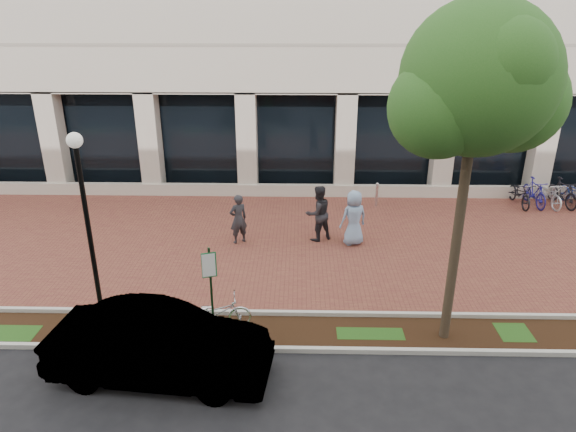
{
  "coord_description": "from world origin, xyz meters",
  "views": [
    {
      "loc": [
        0.15,
        -15.67,
        7.24
      ],
      "look_at": [
        -0.19,
        -0.8,
        1.24
      ],
      "focal_mm": 32.0,
      "sensor_mm": 36.0,
      "label": 1
    }
  ],
  "objects_px": {
    "pedestrian_right": "(354,218)",
    "bike_rack_cluster": "(562,193)",
    "locked_bicycle": "(216,313)",
    "street_tree": "(479,89)",
    "pedestrian_mid": "(318,213)",
    "lamppost": "(87,219)",
    "parking_sign": "(211,281)",
    "bollard": "(377,194)",
    "sedan_near_curb": "(160,346)",
    "pedestrian_left": "(238,219)"
  },
  "relations": [
    {
      "from": "bike_rack_cluster",
      "to": "bollard",
      "type": "bearing_deg",
      "value": 173.96
    },
    {
      "from": "street_tree",
      "to": "pedestrian_mid",
      "type": "relative_size",
      "value": 3.96
    },
    {
      "from": "lamppost",
      "to": "bike_rack_cluster",
      "type": "xyz_separation_m",
      "value": [
        15.36,
        8.22,
        -2.14
      ]
    },
    {
      "from": "parking_sign",
      "to": "bike_rack_cluster",
      "type": "distance_m",
      "value": 15.34
    },
    {
      "from": "parking_sign",
      "to": "pedestrian_mid",
      "type": "xyz_separation_m",
      "value": [
        2.64,
        5.59,
        -0.53
      ]
    },
    {
      "from": "pedestrian_left",
      "to": "pedestrian_right",
      "type": "relative_size",
      "value": 0.91
    },
    {
      "from": "pedestrian_left",
      "to": "bike_rack_cluster",
      "type": "height_order",
      "value": "pedestrian_left"
    },
    {
      "from": "locked_bicycle",
      "to": "sedan_near_curb",
      "type": "xyz_separation_m",
      "value": [
        -0.89,
        -1.76,
        0.31
      ]
    },
    {
      "from": "street_tree",
      "to": "bollard",
      "type": "distance_m",
      "value": 10.16
    },
    {
      "from": "lamppost",
      "to": "bollard",
      "type": "bearing_deg",
      "value": 44.8
    },
    {
      "from": "bike_rack_cluster",
      "to": "street_tree",
      "type": "bearing_deg",
      "value": -135.41
    },
    {
      "from": "sedan_near_curb",
      "to": "bollard",
      "type": "bearing_deg",
      "value": -24.18
    },
    {
      "from": "sedan_near_curb",
      "to": "street_tree",
      "type": "bearing_deg",
      "value": -70.26
    },
    {
      "from": "street_tree",
      "to": "bollard",
      "type": "relative_size",
      "value": 7.61
    },
    {
      "from": "parking_sign",
      "to": "lamppost",
      "type": "bearing_deg",
      "value": 146.4
    },
    {
      "from": "locked_bicycle",
      "to": "street_tree",
      "type": "bearing_deg",
      "value": -101.17
    },
    {
      "from": "pedestrian_left",
      "to": "pedestrian_mid",
      "type": "height_order",
      "value": "pedestrian_mid"
    },
    {
      "from": "street_tree",
      "to": "locked_bicycle",
      "type": "xyz_separation_m",
      "value": [
        -5.5,
        0.17,
        -5.34
      ]
    },
    {
      "from": "locked_bicycle",
      "to": "pedestrian_left",
      "type": "xyz_separation_m",
      "value": [
        -0.02,
        4.99,
        0.4
      ]
    },
    {
      "from": "pedestrian_right",
      "to": "bike_rack_cluster",
      "type": "relative_size",
      "value": 0.43
    },
    {
      "from": "pedestrian_mid",
      "to": "bike_rack_cluster",
      "type": "distance_m",
      "value": 10.33
    },
    {
      "from": "pedestrian_left",
      "to": "parking_sign",
      "type": "bearing_deg",
      "value": 58.67
    },
    {
      "from": "locked_bicycle",
      "to": "pedestrian_mid",
      "type": "distance_m",
      "value": 5.92
    },
    {
      "from": "parking_sign",
      "to": "lamppost",
      "type": "relative_size",
      "value": 0.49
    },
    {
      "from": "pedestrian_right",
      "to": "sedan_near_curb",
      "type": "xyz_separation_m",
      "value": [
        -4.65,
        -6.72,
        -0.17
      ]
    },
    {
      "from": "street_tree",
      "to": "pedestrian_right",
      "type": "relative_size",
      "value": 4.07
    },
    {
      "from": "bollard",
      "to": "pedestrian_left",
      "type": "bearing_deg",
      "value": -145.13
    },
    {
      "from": "pedestrian_mid",
      "to": "lamppost",
      "type": "bearing_deg",
      "value": 10.53
    },
    {
      "from": "lamppost",
      "to": "bike_rack_cluster",
      "type": "distance_m",
      "value": 17.55
    },
    {
      "from": "parking_sign",
      "to": "locked_bicycle",
      "type": "relative_size",
      "value": 1.36
    },
    {
      "from": "pedestrian_mid",
      "to": "sedan_near_curb",
      "type": "relative_size",
      "value": 0.42
    },
    {
      "from": "parking_sign",
      "to": "street_tree",
      "type": "height_order",
      "value": "street_tree"
    },
    {
      "from": "bollard",
      "to": "bike_rack_cluster",
      "type": "height_order",
      "value": "bike_rack_cluster"
    },
    {
      "from": "pedestrian_left",
      "to": "pedestrian_mid",
      "type": "distance_m",
      "value": 2.65
    },
    {
      "from": "parking_sign",
      "to": "street_tree",
      "type": "distance_m",
      "value": 7.01
    },
    {
      "from": "locked_bicycle",
      "to": "pedestrian_left",
      "type": "bearing_deg",
      "value": -9.23
    },
    {
      "from": "street_tree",
      "to": "pedestrian_left",
      "type": "distance_m",
      "value": 9.03
    },
    {
      "from": "parking_sign",
      "to": "pedestrian_right",
      "type": "height_order",
      "value": "parking_sign"
    },
    {
      "from": "street_tree",
      "to": "bike_rack_cluster",
      "type": "relative_size",
      "value": 1.76
    },
    {
      "from": "street_tree",
      "to": "bike_rack_cluster",
      "type": "bearing_deg",
      "value": 52.46
    },
    {
      "from": "locked_bicycle",
      "to": "pedestrian_right",
      "type": "bearing_deg",
      "value": -46.54
    },
    {
      "from": "lamppost",
      "to": "pedestrian_mid",
      "type": "xyz_separation_m",
      "value": [
        5.63,
        4.78,
        -1.71
      ]
    },
    {
      "from": "parking_sign",
      "to": "sedan_near_curb",
      "type": "xyz_separation_m",
      "value": [
        -0.86,
        -1.46,
        -0.73
      ]
    },
    {
      "from": "pedestrian_right",
      "to": "street_tree",
      "type": "bearing_deg",
      "value": 86.44
    },
    {
      "from": "locked_bicycle",
      "to": "pedestrian_right",
      "type": "relative_size",
      "value": 0.92
    },
    {
      "from": "street_tree",
      "to": "pedestrian_mid",
      "type": "distance_m",
      "value": 7.85
    },
    {
      "from": "street_tree",
      "to": "locked_bicycle",
      "type": "height_order",
      "value": "street_tree"
    },
    {
      "from": "lamppost",
      "to": "street_tree",
      "type": "bearing_deg",
      "value": -4.55
    },
    {
      "from": "pedestrian_mid",
      "to": "locked_bicycle",
      "type": "bearing_deg",
      "value": 33.95
    },
    {
      "from": "street_tree",
      "to": "pedestrian_left",
      "type": "height_order",
      "value": "street_tree"
    }
  ]
}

